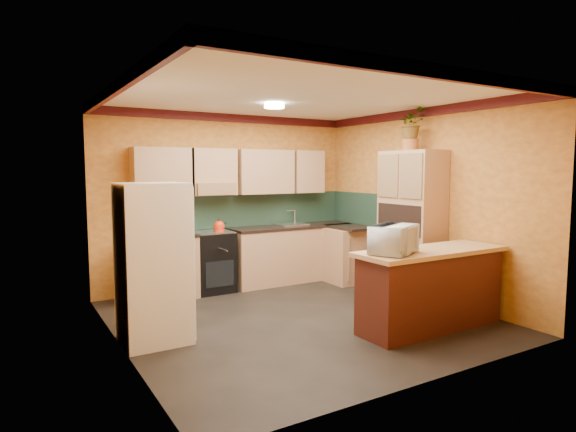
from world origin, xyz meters
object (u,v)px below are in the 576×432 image
object	(u,v)px
breakfast_bar	(431,291)
pantry	(411,226)
base_cabinets_back	(249,259)
microwave	(394,239)
stove	(212,262)
fridge	(153,263)

from	to	relation	value
breakfast_bar	pantry	bearing A→B (deg)	55.15
base_cabinets_back	breakfast_bar	bearing A→B (deg)	-72.78
microwave	pantry	bearing A→B (deg)	12.13
base_cabinets_back	stove	world-z (taller)	stove
stove	pantry	xyz separation A→B (m)	(2.26, -1.84, 0.59)
stove	fridge	xyz separation A→B (m)	(-1.34, -1.68, 0.39)
pantry	fridge	bearing A→B (deg)	177.48
pantry	microwave	distance (m)	1.70
pantry	breakfast_bar	size ratio (longest dim) A/B	1.17
pantry	stove	bearing A→B (deg)	140.89
stove	breakfast_bar	distance (m)	3.28
breakfast_bar	microwave	world-z (taller)	microwave
pantry	microwave	world-z (taller)	pantry
pantry	breakfast_bar	world-z (taller)	pantry
base_cabinets_back	pantry	bearing A→B (deg)	-48.33
base_cabinets_back	microwave	xyz separation A→B (m)	(0.31, -2.90, 0.65)
microwave	stove	bearing A→B (deg)	81.38
base_cabinets_back	breakfast_bar	world-z (taller)	same
breakfast_bar	fridge	bearing A→B (deg)	156.93
fridge	microwave	xyz separation A→B (m)	(2.27, -1.22, 0.24)
fridge	base_cabinets_back	bearing A→B (deg)	40.56
base_cabinets_back	stove	size ratio (longest dim) A/B	4.01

